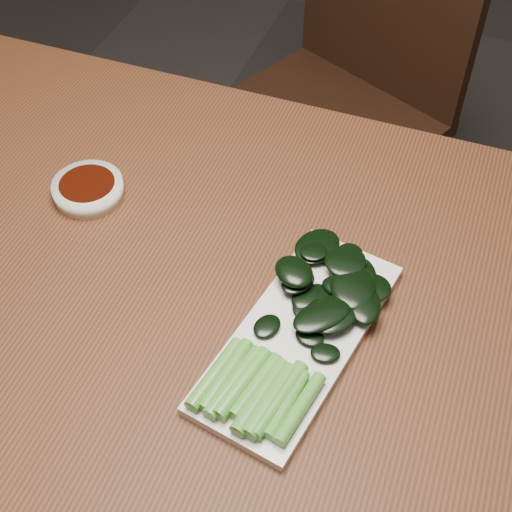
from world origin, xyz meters
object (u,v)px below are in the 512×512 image
Objects in this scene: sauce_bowl at (88,189)px; serving_plate at (299,336)px; chair_far at (341,93)px; gai_lan at (302,329)px; table at (221,309)px.

sauce_bowl reaches higher than serving_plate.
chair_far reaches higher than gai_lan.
chair_far is 2.58× the size of serving_plate.
serving_plate is (0.17, -0.86, 0.27)m from chair_far.
table is 1.57× the size of chair_far.
chair_far is 2.64× the size of gai_lan.
gai_lan is (0.14, -0.06, 0.10)m from table.
serving_plate is at bearing -54.45° from chair_far.
table is 0.27m from sauce_bowl.
sauce_bowl is (-0.20, -0.73, 0.27)m from chair_far.
chair_far reaches higher than serving_plate.
gai_lan is at bearing -19.80° from sauce_bowl.
table is at bearing -17.90° from sauce_bowl.
sauce_bowl is at bearing 162.10° from table.
chair_far is (-0.04, 0.81, -0.19)m from table.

